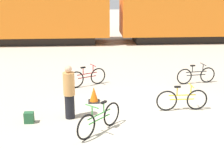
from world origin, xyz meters
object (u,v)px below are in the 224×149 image
at_px(bicycle_black, 196,75).
at_px(person_in_tan, 69,92).
at_px(bicycle_green, 99,120).
at_px(traffic_cone, 94,95).
at_px(bicycle_maroon, 87,77).
at_px(freight_train, 115,0).
at_px(backpack, 29,118).
at_px(bicycle_yellow, 182,100).

bearing_deg(bicycle_black, person_in_tan, -148.15).
xyz_separation_m(bicycle_green, traffic_cone, (-0.13, 2.31, -0.12)).
relative_size(bicycle_black, person_in_tan, 1.00).
height_order(bicycle_green, person_in_tan, person_in_tan).
height_order(bicycle_maroon, traffic_cone, bicycle_maroon).
distance_m(freight_train, bicycle_green, 13.94).
height_order(person_in_tan, traffic_cone, person_in_tan).
relative_size(freight_train, bicycle_maroon, 16.22).
bearing_deg(bicycle_green, bicycle_maroon, 95.26).
distance_m(bicycle_black, backpack, 7.08).
relative_size(bicycle_maroon, person_in_tan, 0.90).
distance_m(bicycle_maroon, person_in_tan, 3.16).
distance_m(bicycle_maroon, backpack, 3.78).
bearing_deg(bicycle_yellow, freight_train, 95.91).
height_order(bicycle_yellow, traffic_cone, bicycle_yellow).
distance_m(bicycle_maroon, bicycle_black, 4.50).
height_order(backpack, traffic_cone, traffic_cone).
distance_m(freight_train, bicycle_maroon, 10.03).
height_order(freight_train, bicycle_black, freight_train).
bearing_deg(bicycle_yellow, bicycle_maroon, 138.75).
bearing_deg(bicycle_black, traffic_cone, -156.92).
bearing_deg(bicycle_green, backpack, 160.68).
height_order(bicycle_maroon, bicycle_black, bicycle_maroon).
bearing_deg(backpack, bicycle_green, -19.32).
bearing_deg(backpack, traffic_cone, 38.99).
xyz_separation_m(bicycle_green, backpack, (-2.09, 0.73, -0.21)).
bearing_deg(traffic_cone, bicycle_green, -86.75).
xyz_separation_m(bicycle_maroon, bicycle_black, (4.50, 0.02, -0.01)).
xyz_separation_m(bicycle_yellow, person_in_tan, (-3.62, -0.36, 0.47)).
distance_m(bicycle_yellow, traffic_cone, 3.02).
relative_size(bicycle_black, traffic_cone, 3.07).
height_order(freight_train, backpack, freight_train).
distance_m(freight_train, backpack, 13.65).
relative_size(bicycle_black, backpack, 4.97).
distance_m(bicycle_black, person_in_tan, 5.92).
bearing_deg(freight_train, bicycle_green, -96.14).
xyz_separation_m(freight_train, backpack, (-3.55, -12.90, -2.70)).
relative_size(freight_train, bicycle_yellow, 14.37).
distance_m(bicycle_yellow, bicycle_black, 3.08).
bearing_deg(bicycle_maroon, traffic_cone, -82.16).
height_order(bicycle_yellow, person_in_tan, person_in_tan).
bearing_deg(traffic_cone, bicycle_maroon, 97.84).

